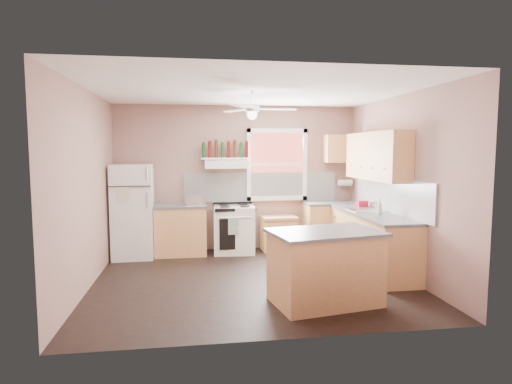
{
  "coord_description": "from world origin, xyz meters",
  "views": [
    {
      "loc": [
        -0.84,
        -6.0,
        1.88
      ],
      "look_at": [
        0.1,
        0.3,
        1.25
      ],
      "focal_mm": 30.0,
      "sensor_mm": 36.0,
      "label": 1
    }
  ],
  "objects": [
    {
      "name": "refrigerator",
      "position": [
        -1.87,
        1.6,
        0.81
      ],
      "size": [
        0.71,
        0.69,
        1.63
      ],
      "primitive_type": "cube",
      "rotation": [
        0.0,
        0.0,
        0.03
      ],
      "color": "white",
      "rests_on": "floor"
    },
    {
      "name": "wall_left",
      "position": [
        -2.27,
        0.0,
        1.35
      ],
      "size": [
        0.05,
        4.0,
        2.7
      ],
      "primitive_type": "cube",
      "color": "#8C675E",
      "rests_on": "ground"
    },
    {
      "name": "paper_towel",
      "position": [
        2.07,
        1.86,
        1.25
      ],
      "size": [
        0.26,
        0.12,
        0.12
      ],
      "primitive_type": "cylinder",
      "rotation": [
        0.0,
        1.57,
        0.0
      ],
      "color": "white",
      "rests_on": "wall_back"
    },
    {
      "name": "counter_right",
      "position": [
        1.94,
        0.3,
        0.88
      ],
      "size": [
        0.62,
        2.22,
        0.04
      ],
      "primitive_type": "cube",
      "color": "#4D4C4F",
      "rests_on": "base_cabinet_right"
    },
    {
      "name": "floor",
      "position": [
        0.0,
        0.0,
        0.0
      ],
      "size": [
        4.5,
        4.5,
        0.0
      ],
      "primitive_type": "plane",
      "color": "black",
      "rests_on": "ground"
    },
    {
      "name": "counter_left",
      "position": [
        -1.06,
        1.7,
        0.88
      ],
      "size": [
        0.92,
        0.62,
        0.04
      ],
      "primitive_type": "cube",
      "color": "#4D4C4F",
      "rests_on": "base_cabinet_left"
    },
    {
      "name": "island_top",
      "position": [
        0.75,
        -1.07,
        0.88
      ],
      "size": [
        1.44,
        1.08,
        0.04
      ],
      "primitive_type": "cube",
      "rotation": [
        0.0,
        0.0,
        0.18
      ],
      "color": "#4D4C4F",
      "rests_on": "island"
    },
    {
      "name": "upper_cabinet_corner",
      "position": [
        1.95,
        1.83,
        1.9
      ],
      "size": [
        0.6,
        0.33,
        0.52
      ],
      "primitive_type": "cube",
      "color": "tan",
      "rests_on": "wall_back"
    },
    {
      "name": "base_cabinet_left",
      "position": [
        -1.06,
        1.7,
        0.43
      ],
      "size": [
        0.9,
        0.6,
        0.86
      ],
      "primitive_type": "cube",
      "color": "tan",
      "rests_on": "floor"
    },
    {
      "name": "backsplash_back",
      "position": [
        0.45,
        1.99,
        1.18
      ],
      "size": [
        2.9,
        0.03,
        0.55
      ],
      "primitive_type": "cube",
      "color": "white",
      "rests_on": "wall_back"
    },
    {
      "name": "window_frame",
      "position": [
        0.75,
        1.96,
        1.6
      ],
      "size": [
        1.16,
        0.07,
        1.36
      ],
      "primitive_type": "cube",
      "color": "white",
      "rests_on": "wall_back"
    },
    {
      "name": "base_cabinet_right",
      "position": [
        1.95,
        0.3,
        0.43
      ],
      "size": [
        0.6,
        2.2,
        0.86
      ],
      "primitive_type": "cube",
      "color": "tan",
      "rests_on": "floor"
    },
    {
      "name": "range_hood",
      "position": [
        -0.23,
        1.75,
        1.62
      ],
      "size": [
        0.78,
        0.5,
        0.14
      ],
      "primitive_type": "cube",
      "color": "white",
      "rests_on": "wall_back"
    },
    {
      "name": "backsplash_right",
      "position": [
        2.23,
        0.3,
        1.18
      ],
      "size": [
        0.03,
        2.6,
        0.55
      ],
      "primitive_type": "cube",
      "color": "white",
      "rests_on": "wall_right"
    },
    {
      "name": "window_view",
      "position": [
        0.75,
        1.98,
        1.6
      ],
      "size": [
        1.0,
        0.02,
        1.2
      ],
      "primitive_type": "cube",
      "color": "maroon",
      "rests_on": "wall_back"
    },
    {
      "name": "wine_bottles",
      "position": [
        -0.23,
        1.87,
        1.88
      ],
      "size": [
        0.86,
        0.06,
        0.31
      ],
      "color": "#143819",
      "rests_on": "bottle_shelf"
    },
    {
      "name": "ceiling",
      "position": [
        0.0,
        0.0,
        2.7
      ],
      "size": [
        4.5,
        4.5,
        0.0
      ],
      "primitive_type": "plane",
      "color": "white",
      "rests_on": "ground"
    },
    {
      "name": "faucet",
      "position": [
        2.1,
        0.5,
        0.97
      ],
      "size": [
        0.03,
        0.03,
        0.14
      ],
      "primitive_type": "cylinder",
      "color": "silver",
      "rests_on": "sink"
    },
    {
      "name": "counter_corner",
      "position": [
        1.75,
        1.7,
        0.88
      ],
      "size": [
        1.02,
        0.62,
        0.04
      ],
      "primitive_type": "cube",
      "color": "#4D4C4F",
      "rests_on": "base_cabinet_corner"
    },
    {
      "name": "wall_back",
      "position": [
        0.0,
        2.02,
        1.35
      ],
      "size": [
        4.5,
        0.05,
        2.7
      ],
      "primitive_type": "cube",
      "color": "#8C675E",
      "rests_on": "ground"
    },
    {
      "name": "bottle_shelf",
      "position": [
        -0.23,
        1.87,
        1.72
      ],
      "size": [
        0.9,
        0.26,
        0.03
      ],
      "primitive_type": "cube",
      "color": "white",
      "rests_on": "range_hood"
    },
    {
      "name": "upper_cabinet_right",
      "position": [
        2.08,
        0.5,
        1.78
      ],
      "size": [
        0.33,
        1.8,
        0.76
      ],
      "primitive_type": "cube",
      "color": "tan",
      "rests_on": "wall_right"
    },
    {
      "name": "stove",
      "position": [
        -0.1,
        1.7,
        0.43
      ],
      "size": [
        0.77,
        0.69,
        0.86
      ],
      "primitive_type": "cube",
      "rotation": [
        0.0,
        0.0,
        -0.07
      ],
      "color": "white",
      "rests_on": "floor"
    },
    {
      "name": "cart",
      "position": [
        0.75,
        1.75,
        0.32
      ],
      "size": [
        0.66,
        0.45,
        0.64
      ],
      "primitive_type": "cube",
      "rotation": [
        0.0,
        0.0,
        0.04
      ],
      "color": "tan",
      "rests_on": "floor"
    },
    {
      "name": "red_caddy",
      "position": [
        2.07,
        1.0,
        0.95
      ],
      "size": [
        0.19,
        0.14,
        0.1
      ],
      "primitive_type": "cube",
      "rotation": [
        0.0,
        0.0,
        0.11
      ],
      "color": "#B60F26",
      "rests_on": "counter_right"
    },
    {
      "name": "base_cabinet_corner",
      "position": [
        1.75,
        1.7,
        0.43
      ],
      "size": [
        1.0,
        0.6,
        0.86
      ],
      "primitive_type": "cube",
      "color": "tan",
      "rests_on": "floor"
    },
    {
      "name": "toaster",
      "position": [
        -0.82,
        1.63,
        0.99
      ],
      "size": [
        0.3,
        0.19,
        0.18
      ],
      "primitive_type": "cube",
      "rotation": [
        0.0,
        0.0,
        0.12
      ],
      "color": "silver",
      "rests_on": "counter_left"
    },
    {
      "name": "ceiling_fan_hub",
      "position": [
        0.0,
        0.0,
        2.45
      ],
      "size": [
        0.2,
        0.2,
        0.08
      ],
      "primitive_type": "cylinder",
      "color": "white",
      "rests_on": "ceiling"
    },
    {
      "name": "sink",
      "position": [
        1.94,
        0.5,
        0.9
      ],
      "size": [
        0.55,
        0.45,
        0.03
      ],
      "primitive_type": "cube",
      "color": "silver",
      "rests_on": "counter_right"
    },
    {
      "name": "soap_bottle",
      "position": [
        1.99,
        0.13,
        1.01
      ],
      "size": [
        0.12,
        0.12,
        0.23
      ],
      "primitive_type": "imported",
      "rotation": [
        0.0,
        0.0,
        2.15
      ],
      "color": "silver",
      "rests_on": "counter_right"
    },
    {
      "name": "wall_right",
      "position": [
        2.27,
        0.0,
        1.35
      ],
      "size": [
        0.05,
        4.0,
        2.7
      ],
      "primitive_type": "cube",
      "color": "#8C675E",
      "rests_on": "ground"
    },
    {
      "name": "island",
      "position": [
        0.75,
        -1.07,
        0.43
      ],
      "size": [
        1.36,
        0.99,
        0.86
      ],
      "primitive_type": "cube",
      "rotation": [
        0.0,
        0.0,
        0.18
      ],
      "color": "tan",
      "rests_on": "floor"
    }
  ]
}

